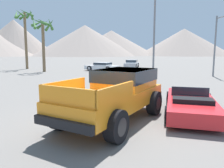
{
  "coord_description": "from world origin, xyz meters",
  "views": [
    {
      "loc": [
        0.02,
        -7.32,
        2.46
      ],
      "look_at": [
        0.15,
        1.18,
        1.19
      ],
      "focal_mm": 35.0,
      "sensor_mm": 36.0,
      "label": 1
    }
  ],
  "objects_px": {
    "street_lamp_post": "(155,21)",
    "parked_car_white": "(102,66)",
    "palm_tree_short": "(25,25)",
    "red_convertible_car": "(190,104)",
    "orange_pickup_truck": "(117,91)",
    "palm_tree_tall": "(43,31)",
    "parked_car_silver": "(132,64)",
    "traffic_light_main": "(222,34)"
  },
  "relations": [
    {
      "from": "parked_car_white",
      "to": "palm_tree_tall",
      "type": "distance_m",
      "value": 8.34
    },
    {
      "from": "red_convertible_car",
      "to": "street_lamp_post",
      "type": "relative_size",
      "value": 0.63
    },
    {
      "from": "orange_pickup_truck",
      "to": "street_lamp_post",
      "type": "height_order",
      "value": "street_lamp_post"
    },
    {
      "from": "parked_car_white",
      "to": "street_lamp_post",
      "type": "bearing_deg",
      "value": -131.81
    },
    {
      "from": "parked_car_silver",
      "to": "street_lamp_post",
      "type": "distance_m",
      "value": 18.03
    },
    {
      "from": "parked_car_white",
      "to": "street_lamp_post",
      "type": "relative_size",
      "value": 0.61
    },
    {
      "from": "orange_pickup_truck",
      "to": "street_lamp_post",
      "type": "bearing_deg",
      "value": 100.97
    },
    {
      "from": "palm_tree_short",
      "to": "palm_tree_tall",
      "type": "bearing_deg",
      "value": -49.65
    },
    {
      "from": "orange_pickup_truck",
      "to": "parked_car_silver",
      "type": "xyz_separation_m",
      "value": [
        3.26,
        26.03,
        -0.42
      ]
    },
    {
      "from": "parked_car_white",
      "to": "palm_tree_short",
      "type": "bearing_deg",
      "value": 101.14
    },
    {
      "from": "parked_car_silver",
      "to": "palm_tree_short",
      "type": "bearing_deg",
      "value": 23.6
    },
    {
      "from": "parked_car_silver",
      "to": "traffic_light_main",
      "type": "bearing_deg",
      "value": 131.5
    },
    {
      "from": "red_convertible_car",
      "to": "parked_car_silver",
      "type": "height_order",
      "value": "parked_car_silver"
    },
    {
      "from": "traffic_light_main",
      "to": "palm_tree_short",
      "type": "distance_m",
      "value": 24.84
    },
    {
      "from": "orange_pickup_truck",
      "to": "parked_car_white",
      "type": "xyz_separation_m",
      "value": [
        -1.13,
        20.2,
        -0.46
      ]
    },
    {
      "from": "parked_car_white",
      "to": "parked_car_silver",
      "type": "relative_size",
      "value": 1.07
    },
    {
      "from": "traffic_light_main",
      "to": "palm_tree_tall",
      "type": "relative_size",
      "value": 0.91
    },
    {
      "from": "orange_pickup_truck",
      "to": "traffic_light_main",
      "type": "height_order",
      "value": "traffic_light_main"
    },
    {
      "from": "street_lamp_post",
      "to": "palm_tree_short",
      "type": "relative_size",
      "value": 0.94
    },
    {
      "from": "red_convertible_car",
      "to": "palm_tree_short",
      "type": "height_order",
      "value": "palm_tree_short"
    },
    {
      "from": "orange_pickup_truck",
      "to": "parked_car_silver",
      "type": "bearing_deg",
      "value": 113.54
    },
    {
      "from": "traffic_light_main",
      "to": "parked_car_white",
      "type": "bearing_deg",
      "value": -124.49
    },
    {
      "from": "parked_car_silver",
      "to": "traffic_light_main",
      "type": "xyz_separation_m",
      "value": [
        6.86,
        -13.56,
        3.46
      ]
    },
    {
      "from": "parked_car_white",
      "to": "traffic_light_main",
      "type": "relative_size",
      "value": 0.8
    },
    {
      "from": "red_convertible_car",
      "to": "orange_pickup_truck",
      "type": "bearing_deg",
      "value": -153.6
    },
    {
      "from": "palm_tree_short",
      "to": "red_convertible_car",
      "type": "bearing_deg",
      "value": -57.2
    },
    {
      "from": "street_lamp_post",
      "to": "palm_tree_tall",
      "type": "height_order",
      "value": "street_lamp_post"
    },
    {
      "from": "street_lamp_post",
      "to": "palm_tree_tall",
      "type": "xyz_separation_m",
      "value": [
        -11.23,
        10.74,
        0.25
      ]
    },
    {
      "from": "street_lamp_post",
      "to": "palm_tree_short",
      "type": "height_order",
      "value": "palm_tree_short"
    },
    {
      "from": "orange_pickup_truck",
      "to": "traffic_light_main",
      "type": "bearing_deg",
      "value": 81.62
    },
    {
      "from": "traffic_light_main",
      "to": "palm_tree_tall",
      "type": "bearing_deg",
      "value": -110.14
    },
    {
      "from": "red_convertible_car",
      "to": "traffic_light_main",
      "type": "distance_m",
      "value": 14.42
    },
    {
      "from": "orange_pickup_truck",
      "to": "palm_tree_tall",
      "type": "bearing_deg",
      "value": 143.82
    },
    {
      "from": "parked_car_white",
      "to": "palm_tree_short",
      "type": "relative_size",
      "value": 0.57
    },
    {
      "from": "orange_pickup_truck",
      "to": "traffic_light_main",
      "type": "relative_size",
      "value": 0.94
    },
    {
      "from": "parked_car_silver",
      "to": "palm_tree_tall",
      "type": "xyz_separation_m",
      "value": [
        -11.46,
        -6.84,
        4.26
      ]
    },
    {
      "from": "street_lamp_post",
      "to": "palm_tree_short",
      "type": "bearing_deg",
      "value": 134.66
    },
    {
      "from": "street_lamp_post",
      "to": "orange_pickup_truck",
      "type": "bearing_deg",
      "value": -109.71
    },
    {
      "from": "palm_tree_tall",
      "to": "traffic_light_main",
      "type": "bearing_deg",
      "value": -20.14
    },
    {
      "from": "street_lamp_post",
      "to": "parked_car_silver",
      "type": "bearing_deg",
      "value": 89.24
    },
    {
      "from": "street_lamp_post",
      "to": "parked_car_white",
      "type": "bearing_deg",
      "value": 109.48
    },
    {
      "from": "red_convertible_car",
      "to": "parked_car_silver",
      "type": "bearing_deg",
      "value": 105.37
    }
  ]
}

